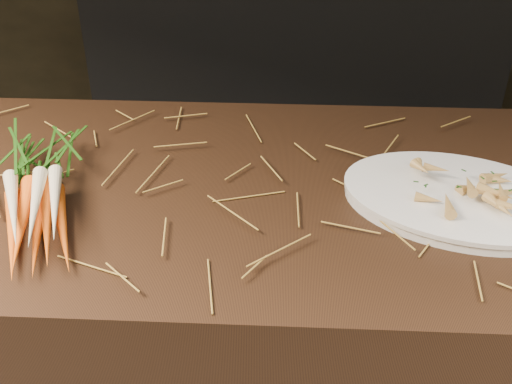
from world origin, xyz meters
TOP-DOWN VIEW (x-y plane):
  - main_counter at (0.00, 0.30)m, footprint 2.40×0.70m
  - back_counter at (0.30, 2.18)m, footprint 1.82×0.62m
  - straw_bedding at (0.00, 0.30)m, footprint 1.40×0.60m
  - root_veg_bunch at (-0.17, 0.25)m, footprint 0.25×0.45m
  - serving_platter at (0.57, 0.26)m, footprint 0.46×0.37m
  - roasted_veg_heap at (0.57, 0.26)m, footprint 0.23×0.19m

SIDE VIEW (x-z plane):
  - back_counter at x=0.30m, z-range 0.00..0.84m
  - main_counter at x=0.00m, z-range 0.00..0.90m
  - straw_bedding at x=0.00m, z-range 0.90..0.92m
  - serving_platter at x=0.57m, z-range 0.90..0.92m
  - root_veg_bunch at x=-0.17m, z-range 0.90..0.98m
  - roasted_veg_heap at x=0.57m, z-range 0.92..0.97m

